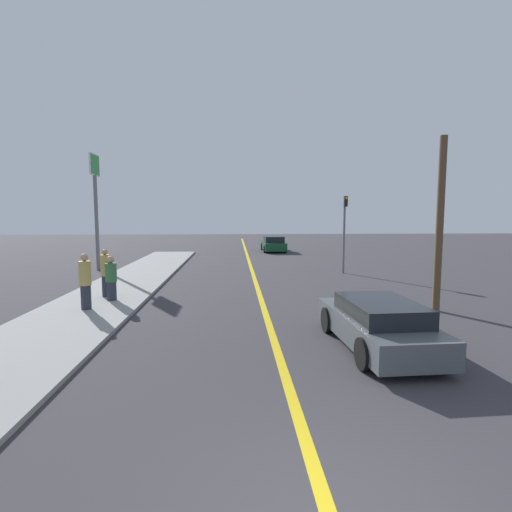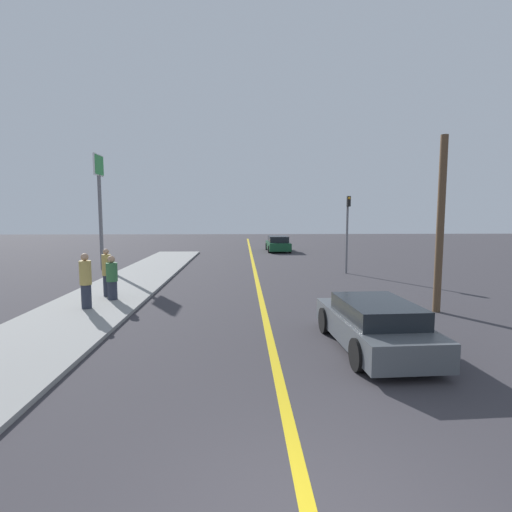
{
  "view_description": "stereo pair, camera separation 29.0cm",
  "coord_description": "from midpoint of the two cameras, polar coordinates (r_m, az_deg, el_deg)",
  "views": [
    {
      "loc": [
        -0.99,
        -3.57,
        3.2
      ],
      "look_at": [
        -0.2,
        10.96,
        1.66
      ],
      "focal_mm": 28.0,
      "sensor_mm": 36.0,
      "label": 1
    },
    {
      "loc": [
        -0.7,
        -3.59,
        3.2
      ],
      "look_at": [
        -0.2,
        10.96,
        1.66
      ],
      "focal_mm": 28.0,
      "sensor_mm": 36.0,
      "label": 2
    }
  ],
  "objects": [
    {
      "name": "pedestrian_far_standing",
      "position": [
        15.28,
        -19.37,
        -2.98
      ],
      "size": [
        0.4,
        0.4,
        1.6
      ],
      "color": "#282D3D",
      "rests_on": "sidewalk_left"
    },
    {
      "name": "traffic_light",
      "position": [
        21.93,
        13.3,
        4.13
      ],
      "size": [
        0.18,
        0.4,
        4.14
      ],
      "color": "slate",
      "rests_on": "ground_plane"
    },
    {
      "name": "road_center_line",
      "position": [
        21.83,
        0.26,
        -2.39
      ],
      "size": [
        0.2,
        60.0,
        0.01
      ],
      "color": "gold",
      "rests_on": "ground_plane"
    },
    {
      "name": "car_near_right_lane",
      "position": [
        10.02,
        17.3,
        -9.33
      ],
      "size": [
        2.01,
        4.36,
        1.19
      ],
      "rotation": [
        0.0,
        0.0,
        0.05
      ],
      "color": "#4C5156",
      "rests_on": "ground_plane"
    },
    {
      "name": "utility_pole",
      "position": [
        14.22,
        25.37,
        4.0
      ],
      "size": [
        0.24,
        0.24,
        5.68
      ],
      "color": "brown",
      "rests_on": "ground_plane"
    },
    {
      "name": "sidewalk_left",
      "position": [
        19.21,
        -17.17,
        -3.67
      ],
      "size": [
        3.28,
        29.39,
        0.11
      ],
      "color": "gray",
      "rests_on": "ground_plane"
    },
    {
      "name": "car_ahead_center",
      "position": [
        34.29,
        3.4,
        1.72
      ],
      "size": [
        1.97,
        4.42,
        1.32
      ],
      "rotation": [
        0.0,
        0.0,
        0.02
      ],
      "color": "#144728",
      "rests_on": "ground_plane"
    },
    {
      "name": "pedestrian_mid_group",
      "position": [
        14.14,
        -22.62,
        -3.31
      ],
      "size": [
        0.37,
        0.37,
        1.82
      ],
      "color": "#282D3D",
      "rests_on": "sidewalk_left"
    },
    {
      "name": "pedestrian_by_sign",
      "position": [
        15.97,
        -20.07,
        -2.2
      ],
      "size": [
        0.33,
        0.33,
        1.79
      ],
      "color": "#282D3D",
      "rests_on": "sidewalk_left"
    },
    {
      "name": "roadside_sign",
      "position": [
        24.35,
        -21.15,
        8.93
      ],
      "size": [
        0.2,
        1.44,
        6.51
      ],
      "color": "slate",
      "rests_on": "ground_plane"
    }
  ]
}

